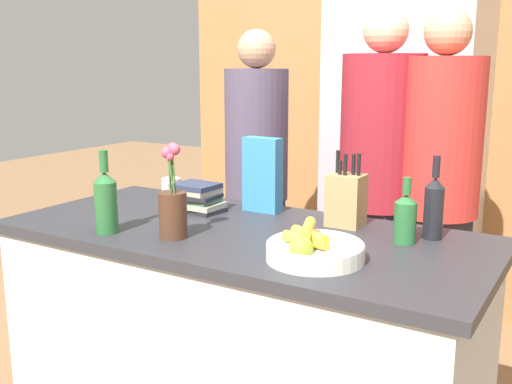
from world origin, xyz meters
TOP-DOWN VIEW (x-y plane):
  - kitchen_island at (0.00, 0.00)m, footprint 1.76×0.80m
  - back_wall_wood at (0.00, 1.83)m, footprint 2.96×0.12m
  - refrigerator at (0.13, 1.47)m, footprint 0.77×0.62m
  - fruit_bowl at (0.37, -0.18)m, footprint 0.30×0.30m
  - knife_block at (0.30, 0.24)m, footprint 0.13×0.11m
  - flower_vase at (-0.15, -0.20)m, footprint 0.10×0.10m
  - cereal_box at (-0.08, 0.28)m, footprint 0.16×0.07m
  - coffee_mug at (-0.53, 0.26)m, footprint 0.11×0.10m
  - book_stack at (-0.30, 0.14)m, footprint 0.22×0.16m
  - bottle_oil at (0.61, 0.24)m, footprint 0.07×0.07m
  - bottle_vinegar at (-0.39, -0.27)m, footprint 0.08×0.08m
  - bottle_wine at (0.55, 0.14)m, footprint 0.07×0.07m
  - person_at_sink at (-0.45, 0.86)m, footprint 0.32×0.32m
  - person_in_blue at (0.20, 0.87)m, footprint 0.37×0.37m
  - person_in_red_tee at (0.47, 0.88)m, footprint 0.35×0.35m

SIDE VIEW (x-z plane):
  - kitchen_island at x=0.00m, z-range 0.00..0.90m
  - person_at_sink at x=-0.45m, z-range 0.11..1.75m
  - fruit_bowl at x=0.37m, z-range 0.88..0.99m
  - coffee_mug at x=-0.53m, z-range 0.89..0.99m
  - book_stack at x=-0.30m, z-range 0.89..1.01m
  - person_in_red_tee at x=0.47m, z-range 0.11..1.81m
  - person_in_blue at x=0.20m, z-range 0.10..1.82m
  - bottle_wine at x=0.55m, z-range 0.87..1.09m
  - knife_block at x=0.30m, z-range 0.86..1.13m
  - refrigerator at x=0.13m, z-range 0.00..1.99m
  - flower_vase at x=-0.15m, z-range 0.84..1.16m
  - bottle_oil at x=0.61m, z-range 0.86..1.15m
  - bottle_vinegar at x=-0.39m, z-range 0.86..1.16m
  - cereal_box at x=-0.08m, z-range 0.89..1.19m
  - back_wall_wood at x=0.00m, z-range 0.00..2.60m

